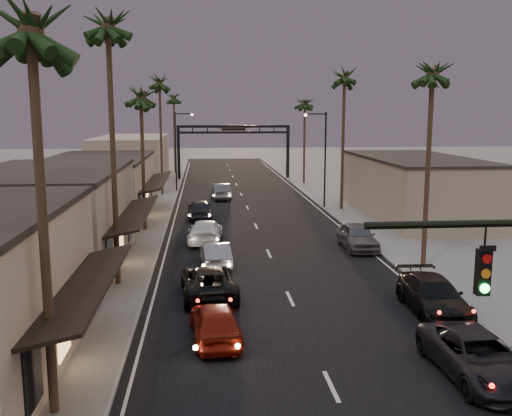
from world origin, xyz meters
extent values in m
plane|color=slate|center=(0.00, 40.00, 0.00)|extent=(200.00, 200.00, 0.00)
cube|color=black|center=(0.00, 45.00, 0.00)|extent=(14.00, 120.00, 0.02)
cube|color=slate|center=(-9.50, 52.00, 0.06)|extent=(5.00, 92.00, 0.12)
cube|color=slate|center=(9.50, 52.00, 0.06)|extent=(5.00, 92.00, 0.12)
cube|color=gray|center=(-13.00, 26.00, 2.75)|extent=(8.00, 14.00, 5.50)
cube|color=tan|center=(-13.00, 42.00, 2.50)|extent=(8.00, 16.00, 5.00)
cube|color=gray|center=(-13.00, 65.00, 3.00)|extent=(8.00, 20.00, 6.00)
cube|color=gray|center=(14.00, 40.00, 2.50)|extent=(8.00, 18.00, 5.00)
cube|color=black|center=(1.80, 4.00, 5.55)|extent=(0.28, 0.22, 1.00)
cube|color=black|center=(-7.40, 70.00, 3.50)|extent=(0.40, 0.40, 7.00)
cube|color=black|center=(7.40, 70.00, 3.50)|extent=(0.40, 0.40, 7.00)
cube|color=black|center=(0.00, 70.00, 7.10)|extent=(15.20, 0.35, 0.35)
cube|color=black|center=(0.00, 70.00, 6.30)|extent=(15.20, 0.30, 0.30)
cube|color=beige|center=(0.00, 69.98, 6.70)|extent=(4.20, 0.12, 1.00)
cylinder|color=black|center=(7.20, 45.00, 4.50)|extent=(0.16, 0.16, 9.00)
cylinder|color=black|center=(6.20, 45.00, 8.80)|extent=(2.00, 0.12, 0.12)
sphere|color=#FFD899|center=(5.30, 45.00, 8.70)|extent=(0.30, 0.30, 0.30)
cylinder|color=black|center=(-7.20, 58.00, 4.50)|extent=(0.16, 0.16, 9.00)
cylinder|color=black|center=(-6.20, 58.00, 8.80)|extent=(2.00, 0.12, 0.12)
sphere|color=#FFD899|center=(-5.30, 58.00, 8.70)|extent=(0.30, 0.30, 0.30)
cylinder|color=#38281C|center=(-8.60, 9.00, 5.50)|extent=(0.28, 0.28, 11.00)
sphere|color=black|center=(-8.60, 9.00, 11.60)|extent=(3.20, 3.20, 3.20)
cylinder|color=#38281C|center=(-8.60, 22.00, 6.50)|extent=(0.28, 0.28, 13.00)
sphere|color=black|center=(-8.60, 22.00, 13.60)|extent=(3.20, 3.20, 3.20)
cylinder|color=#38281C|center=(-8.60, 36.00, 5.00)|extent=(0.28, 0.28, 10.00)
sphere|color=black|center=(-8.60, 36.00, 10.60)|extent=(3.20, 3.20, 3.20)
cylinder|color=#38281C|center=(-8.60, 55.00, 6.00)|extent=(0.28, 0.28, 12.00)
sphere|color=black|center=(-8.60, 55.00, 12.60)|extent=(3.20, 3.20, 3.20)
cylinder|color=#38281C|center=(8.60, 24.00, 5.50)|extent=(0.28, 0.28, 11.00)
sphere|color=black|center=(8.60, 24.00, 11.60)|extent=(3.20, 3.20, 3.20)
cylinder|color=#38281C|center=(8.60, 44.00, 6.00)|extent=(0.28, 0.28, 12.00)
sphere|color=black|center=(8.60, 44.00, 12.60)|extent=(3.20, 3.20, 3.20)
cylinder|color=#38281C|center=(8.60, 64.00, 5.00)|extent=(0.28, 0.28, 10.00)
sphere|color=black|center=(8.60, 64.00, 10.60)|extent=(3.20, 3.20, 3.20)
cylinder|color=#38281C|center=(-8.30, 78.00, 5.50)|extent=(0.28, 0.28, 11.00)
sphere|color=black|center=(-8.30, 78.00, 11.60)|extent=(3.20, 3.20, 3.20)
imported|color=maroon|center=(-3.71, 14.23, 0.77)|extent=(2.19, 4.66, 1.54)
imported|color=black|center=(-3.93, 19.73, 0.76)|extent=(2.94, 5.67, 1.53)
imported|color=gray|center=(-3.46, 25.23, 0.72)|extent=(1.86, 4.48, 1.44)
imported|color=silver|center=(-4.01, 31.65, 0.78)|extent=(2.59, 5.51, 1.55)
imported|color=black|center=(-4.46, 40.58, 0.83)|extent=(2.19, 4.97, 1.66)
imported|color=#4F4F54|center=(-2.32, 51.71, 0.82)|extent=(2.07, 5.10, 1.65)
imported|color=black|center=(5.08, 10.21, 0.75)|extent=(2.66, 5.48, 1.50)
imported|color=black|center=(6.09, 16.48, 0.79)|extent=(2.41, 5.53, 1.58)
imported|color=#515056|center=(5.96, 28.77, 0.85)|extent=(2.01, 4.99, 1.70)
camera|label=1|loc=(-4.07, -7.20, 8.88)|focal=40.00mm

